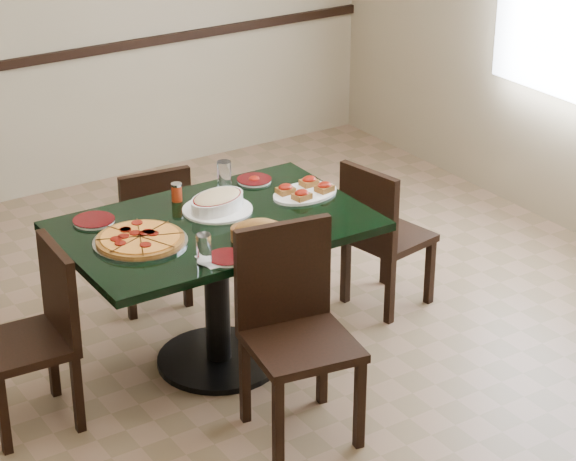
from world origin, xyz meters
TOP-DOWN VIEW (x-y plane):
  - floor at (0.00, 0.00)m, footprint 5.50×5.50m
  - room_shell at (1.02, 1.73)m, footprint 5.50×5.50m
  - main_table at (-0.06, 0.27)m, footprint 1.41×0.92m
  - chair_far at (-0.06, 0.96)m, footprint 0.41×0.41m
  - chair_near at (-0.04, -0.35)m, footprint 0.50×0.50m
  - chair_right at (0.93, 0.31)m, footprint 0.44×0.44m
  - chair_left at (-0.94, 0.28)m, footprint 0.41×0.41m
  - pepperoni_pizza at (-0.45, 0.26)m, footprint 0.42×0.42m
  - lasagna_casserole at (0.01, 0.38)m, footprint 0.35×0.33m
  - bread_basket at (0.01, 0.02)m, footprint 0.27×0.22m
  - bruschetta_platter at (0.47, 0.32)m, footprint 0.37×0.28m
  - side_plate_near at (-0.21, -0.09)m, footprint 0.17×0.17m
  - side_plate_far_r at (0.35, 0.60)m, footprint 0.17×0.17m
  - side_plate_far_l at (-0.53, 0.58)m, footprint 0.19×0.19m
  - napkin_setting at (-0.24, -0.07)m, footprint 0.15×0.15m
  - water_glass_a at (0.17, 0.58)m, footprint 0.07×0.07m
  - water_glass_b at (-0.31, -0.08)m, footprint 0.07×0.07m
  - pepper_shaker at (-0.09, 0.59)m, footprint 0.05×0.05m

SIDE VIEW (x-z plane):
  - floor at x=0.00m, z-range 0.00..0.00m
  - chair_far at x=-0.06m, z-range 0.04..0.84m
  - chair_right at x=0.93m, z-range 0.04..0.85m
  - chair_left at x=-0.94m, z-range 0.05..0.88m
  - chair_near at x=-0.04m, z-range 0.06..0.99m
  - main_table at x=-0.06m, z-range 0.19..0.94m
  - napkin_setting at x=-0.24m, z-range 0.75..0.76m
  - side_plate_near at x=-0.21m, z-range 0.75..0.77m
  - side_plate_far_l at x=-0.53m, z-range 0.75..0.77m
  - side_plate_far_r at x=0.35m, z-range 0.74..0.77m
  - pepperoni_pizza at x=-0.45m, z-range 0.75..0.79m
  - bruschetta_platter at x=0.47m, z-range 0.75..0.80m
  - bread_basket at x=0.01m, z-range 0.74..0.84m
  - lasagna_casserole at x=0.01m, z-range 0.75..0.84m
  - pepper_shaker at x=-0.09m, z-range 0.75..0.84m
  - water_glass_b at x=-0.31m, z-range 0.75..0.89m
  - water_glass_a at x=0.17m, z-range 0.75..0.90m
  - room_shell at x=1.02m, z-range -1.58..3.92m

